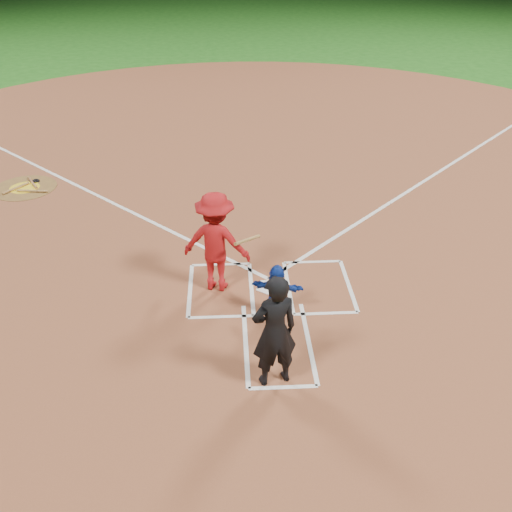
{
  "coord_description": "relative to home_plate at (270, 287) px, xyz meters",
  "views": [
    {
      "loc": [
        -0.79,
        -9.38,
        6.46
      ],
      "look_at": [
        -0.3,
        -0.4,
        1.0
      ],
      "focal_mm": 40.0,
      "sensor_mm": 36.0,
      "label": 1
    }
  ],
  "objects": [
    {
      "name": "ground",
      "position": [
        0.0,
        0.0,
        -0.02
      ],
      "size": [
        120.0,
        120.0,
        0.0
      ],
      "primitive_type": "plane",
      "color": "#1C5A16",
      "rests_on": "ground"
    },
    {
      "name": "home_plate_dirt",
      "position": [
        0.0,
        6.0,
        -0.01
      ],
      "size": [
        28.0,
        28.0,
        0.01
      ],
      "primitive_type": "cylinder",
      "color": "brown",
      "rests_on": "ground"
    },
    {
      "name": "home_plate",
      "position": [
        0.0,
        0.0,
        0.0
      ],
      "size": [
        0.6,
        0.6,
        0.02
      ],
      "primitive_type": "cylinder",
      "rotation": [
        0.0,
        0.0,
        3.14
      ],
      "color": "white",
      "rests_on": "home_plate_dirt"
    },
    {
      "name": "on_deck_circle",
      "position": [
        -6.3,
        5.13,
        -0.0
      ],
      "size": [
        1.7,
        1.7,
        0.01
      ],
      "primitive_type": "cylinder",
      "color": "brown",
      "rests_on": "home_plate_dirt"
    },
    {
      "name": "on_deck_logo",
      "position": [
        -6.3,
        5.13,
        0.0
      ],
      "size": [
        0.8,
        0.8,
        0.0
      ],
      "primitive_type": "cylinder",
      "color": "yellow",
      "rests_on": "on_deck_circle"
    },
    {
      "name": "on_deck_bat_a",
      "position": [
        -6.15,
        5.38,
        0.03
      ],
      "size": [
        0.47,
        0.76,
        0.06
      ],
      "primitive_type": "cylinder",
      "rotation": [
        1.57,
        0.0,
        0.52
      ],
      "color": "#945D36",
      "rests_on": "on_deck_circle"
    },
    {
      "name": "on_deck_bat_b",
      "position": [
        -6.5,
        5.03,
        0.03
      ],
      "size": [
        0.54,
        0.72,
        0.06
      ],
      "primitive_type": "cylinder",
      "rotation": [
        1.57,
        0.0,
        -0.62
      ],
      "color": "olive",
      "rests_on": "on_deck_circle"
    },
    {
      "name": "on_deck_bat_c",
      "position": [
        -6.0,
        4.83,
        0.03
      ],
      "size": [
        0.84,
        0.17,
        0.06
      ],
      "primitive_type": "cylinder",
      "rotation": [
        1.57,
        0.0,
        1.45
      ],
      "color": "olive",
      "rests_on": "on_deck_circle"
    },
    {
      "name": "bat_weight_donut",
      "position": [
        -6.1,
        5.53,
        0.03
      ],
      "size": [
        0.19,
        0.19,
        0.05
      ],
      "primitive_type": "torus",
      "color": "black",
      "rests_on": "on_deck_circle"
    },
    {
      "name": "catcher",
      "position": [
        0.05,
        -0.86,
        0.51
      ],
      "size": [
        1.01,
        0.53,
        1.04
      ],
      "primitive_type": "imported",
      "rotation": [
        0.0,
        0.0,
        2.9
      ],
      "color": "#13349F",
      "rests_on": "home_plate_dirt"
    },
    {
      "name": "umpire",
      "position": [
        -0.14,
        -2.63,
        0.98
      ],
      "size": [
        0.83,
        0.66,
        1.98
      ],
      "primitive_type": "imported",
      "rotation": [
        0.0,
        0.0,
        3.42
      ],
      "color": "black",
      "rests_on": "home_plate_dirt"
    },
    {
      "name": "chalk_markings",
      "position": [
        0.0,
        5.29,
        -0.01
      ],
      "size": [
        28.35,
        17.32,
        0.01
      ],
      "color": "white",
      "rests_on": "home_plate_dirt"
    },
    {
      "name": "batter_at_plate",
      "position": [
        -1.04,
        0.1,
        1.01
      ],
      "size": [
        1.6,
        1.07,
        2.04
      ],
      "color": "#A91216",
      "rests_on": "home_plate_dirt"
    }
  ]
}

